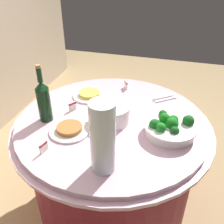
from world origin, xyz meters
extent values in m
plane|color=tan|center=(0.00, 0.00, 0.00)|extent=(6.00, 6.00, 0.00)
cylinder|color=maroon|center=(0.00, 0.00, 0.34)|extent=(1.01, 1.01, 0.69)
cylinder|color=#E0B2C6|center=(0.00, 0.00, 0.70)|extent=(1.16, 1.16, 0.02)
cylinder|color=#E0B2C6|center=(0.00, 0.00, 0.72)|extent=(1.10, 1.10, 0.03)
cylinder|color=white|center=(-0.05, -0.33, 0.77)|extent=(0.26, 0.26, 0.05)
cylinder|color=white|center=(-0.05, -0.33, 0.80)|extent=(0.28, 0.28, 0.01)
sphere|color=#195E1E|center=(-0.03, -0.32, 0.81)|extent=(0.04, 0.04, 0.04)
sphere|color=#19621E|center=(-0.09, -0.25, 0.81)|extent=(0.06, 0.06, 0.06)
sphere|color=#197A1E|center=(-0.03, -0.30, 0.82)|extent=(0.06, 0.06, 0.06)
sphere|color=#19561E|center=(-0.11, -0.36, 0.81)|extent=(0.05, 0.05, 0.05)
sphere|color=#195E1E|center=(0.03, -0.28, 0.81)|extent=(0.05, 0.05, 0.05)
sphere|color=#19811E|center=(-0.11, -0.29, 0.82)|extent=(0.05, 0.05, 0.05)
sphere|color=#19731E|center=(-0.02, -0.34, 0.81)|extent=(0.05, 0.05, 0.05)
sphere|color=#19761E|center=(-0.06, -0.34, 0.81)|extent=(0.07, 0.07, 0.07)
sphere|color=#19601E|center=(-0.01, -0.42, 0.82)|extent=(0.06, 0.06, 0.06)
cylinder|color=white|center=(-0.01, 0.00, 0.74)|extent=(0.21, 0.21, 0.01)
cylinder|color=white|center=(-0.01, 0.00, 0.76)|extent=(0.21, 0.21, 0.01)
cylinder|color=white|center=(-0.01, 0.00, 0.77)|extent=(0.21, 0.21, 0.01)
cylinder|color=white|center=(-0.01, 0.00, 0.78)|extent=(0.21, 0.21, 0.01)
cylinder|color=white|center=(-0.01, 0.00, 0.79)|extent=(0.21, 0.21, 0.01)
cylinder|color=white|center=(-0.01, 0.00, 0.80)|extent=(0.21, 0.21, 0.01)
cylinder|color=white|center=(-0.01, 0.00, 0.80)|extent=(0.21, 0.21, 0.01)
cylinder|color=white|center=(-0.01, 0.00, 0.81)|extent=(0.21, 0.21, 0.01)
cylinder|color=white|center=(-0.01, 0.00, 0.82)|extent=(0.21, 0.21, 0.01)
cylinder|color=white|center=(-0.01, 0.00, 0.83)|extent=(0.21, 0.21, 0.01)
cylinder|color=black|center=(-0.10, 0.36, 0.84)|extent=(0.07, 0.07, 0.20)
cone|color=black|center=(-0.10, 0.36, 0.96)|extent=(0.07, 0.07, 0.04)
cylinder|color=black|center=(-0.10, 0.36, 1.02)|extent=(0.03, 0.03, 0.08)
cylinder|color=#B2844C|center=(-0.10, 0.36, 1.07)|extent=(0.03, 0.03, 0.02)
cylinder|color=silver|center=(-0.38, -0.07, 0.91)|extent=(0.11, 0.11, 0.34)
sphere|color=#E5B26B|center=(-0.36, -0.07, 0.78)|extent=(0.06, 0.06, 0.06)
sphere|color=#E5B26B|center=(-0.39, -0.05, 0.78)|extent=(0.06, 0.06, 0.06)
sphere|color=#E5B26B|center=(-0.39, -0.09, 0.78)|extent=(0.06, 0.06, 0.06)
sphere|color=#72C64C|center=(-0.36, -0.06, 0.83)|extent=(0.06, 0.06, 0.06)
sphere|color=#72C64C|center=(-0.40, -0.06, 0.83)|extent=(0.06, 0.06, 0.06)
sphere|color=#72C64C|center=(-0.38, -0.09, 0.83)|extent=(0.06, 0.06, 0.06)
sphere|color=red|center=(-0.37, -0.05, 0.89)|extent=(0.06, 0.06, 0.06)
sphere|color=red|center=(-0.40, -0.07, 0.89)|extent=(0.06, 0.06, 0.06)
sphere|color=red|center=(-0.37, -0.08, 0.89)|extent=(0.06, 0.06, 0.06)
cylinder|color=silver|center=(0.33, -0.26, 0.74)|extent=(0.11, 0.13, 0.01)
cylinder|color=silver|center=(0.30, -0.28, 0.74)|extent=(0.11, 0.13, 0.01)
sphere|color=silver|center=(0.27, -0.21, 0.74)|extent=(0.01, 0.01, 0.01)
cylinder|color=white|center=(-0.17, 0.19, 0.75)|extent=(0.22, 0.22, 0.01)
cylinder|color=#B77038|center=(-0.17, 0.19, 0.76)|extent=(0.14, 0.14, 0.02)
cylinder|color=white|center=(0.22, 0.22, 0.75)|extent=(0.22, 0.22, 0.01)
cylinder|color=#F2D14C|center=(0.22, 0.22, 0.76)|extent=(0.14, 0.14, 0.02)
cube|color=white|center=(-0.36, 0.24, 0.77)|extent=(0.05, 0.02, 0.05)
cube|color=maroon|center=(-0.36, 0.24, 0.79)|extent=(0.05, 0.02, 0.01)
cube|color=white|center=(0.03, 0.26, 0.77)|extent=(0.05, 0.03, 0.05)
cube|color=maroon|center=(0.03, 0.26, 0.79)|extent=(0.05, 0.03, 0.01)
cube|color=white|center=(0.40, 0.01, 0.77)|extent=(0.05, 0.03, 0.05)
cube|color=maroon|center=(0.40, 0.01, 0.79)|extent=(0.05, 0.03, 0.01)
camera|label=1|loc=(-1.16, -0.33, 1.57)|focal=40.45mm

